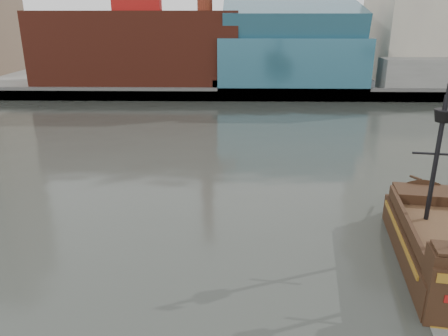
{
  "coord_description": "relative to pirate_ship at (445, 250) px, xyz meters",
  "views": [
    {
      "loc": [
        -1.91,
        -23.97,
        16.5
      ],
      "look_at": [
        -2.64,
        11.21,
        4.0
      ],
      "focal_mm": 35.0,
      "sensor_mm": 36.0,
      "label": 1
    }
  ],
  "objects": [
    {
      "name": "promenade_far",
      "position": [
        -12.64,
        89.44,
        -0.21
      ],
      "size": [
        220.0,
        60.0,
        2.0
      ],
      "primitive_type": "cube",
      "color": "slate",
      "rests_on": "ground"
    },
    {
      "name": "pirate_ship",
      "position": [
        0.0,
        0.0,
        0.0
      ],
      "size": [
        8.06,
        18.49,
        13.38
      ],
      "rotation": [
        0.0,
        0.0,
        -0.16
      ],
      "color": "black",
      "rests_on": "ground"
    },
    {
      "name": "ground",
      "position": [
        -12.64,
        -2.56,
        -1.21
      ],
      "size": [
        400.0,
        400.0,
        0.0
      ],
      "primitive_type": "plane",
      "color": "#262924",
      "rests_on": "ground"
    },
    {
      "name": "seawall",
      "position": [
        -12.64,
        59.94,
        0.09
      ],
      "size": [
        220.0,
        1.0,
        2.6
      ],
      "primitive_type": "cube",
      "color": "#4C4C49",
      "rests_on": "ground"
    }
  ]
}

